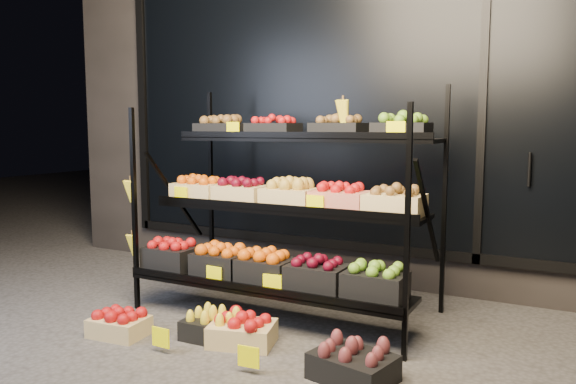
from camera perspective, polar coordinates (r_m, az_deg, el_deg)
The scene contains 9 objects.
ground at distance 3.74m, azimuth -4.93°, elevation -14.76°, with size 24.00×24.00×0.00m, color #514F4C.
building at distance 5.84m, azimuth 8.90°, elevation 10.36°, with size 6.00×2.08×3.50m.
display_rack at distance 4.04m, azimuth -0.60°, elevation -1.53°, with size 2.18×1.02×1.67m.
tag_floor_a at distance 3.59m, azimuth -12.79°, elevation -14.81°, with size 0.13×0.01×0.12m, color #FFF900.
tag_floor_b at distance 3.25m, azimuth -4.04°, elevation -17.01°, with size 0.13×0.01×0.12m, color #FFF900.
floor_crate_left at distance 3.93m, azimuth -16.78°, elevation -12.60°, with size 0.37×0.29×0.19m.
floor_crate_midleft at distance 3.74m, azimuth -7.51°, elevation -13.27°, with size 0.38×0.29×0.19m.
floor_crate_midright at distance 3.64m, azimuth -4.68°, elevation -13.78°, with size 0.46×0.39×0.20m.
floor_crate_right at distance 3.18m, azimuth 6.63°, elevation -16.83°, with size 0.48×0.40×0.21m.
Camera 1 is at (1.88, -2.93, 1.36)m, focal length 35.00 mm.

